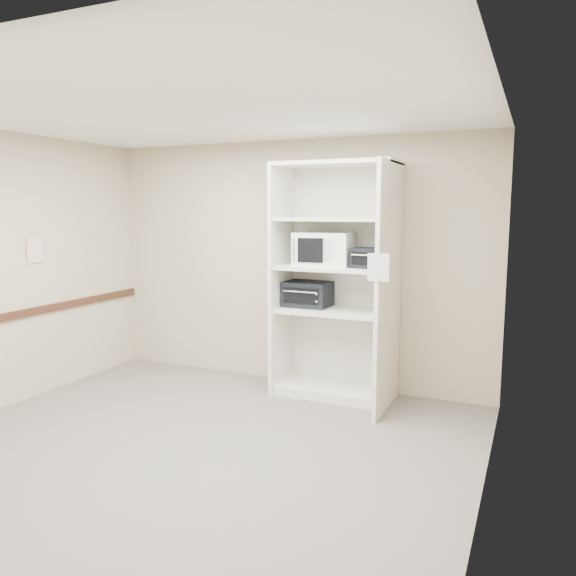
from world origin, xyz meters
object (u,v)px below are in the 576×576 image
at_px(shelving_unit, 339,289).
at_px(toaster_oven_upper, 371,258).
at_px(toaster_oven_lower, 308,294).
at_px(microwave, 324,249).

relative_size(shelving_unit, toaster_oven_upper, 6.97).
height_order(shelving_unit, toaster_oven_lower, shelving_unit).
bearing_deg(toaster_oven_lower, shelving_unit, -7.11).
height_order(toaster_oven_upper, toaster_oven_lower, toaster_oven_upper).
distance_m(shelving_unit, toaster_oven_upper, 0.48).
distance_m(toaster_oven_upper, toaster_oven_lower, 0.83).
bearing_deg(microwave, shelving_unit, -5.98).
distance_m(microwave, toaster_oven_lower, 0.53).
bearing_deg(microwave, toaster_oven_upper, -8.88).
bearing_deg(shelving_unit, toaster_oven_upper, -6.31).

